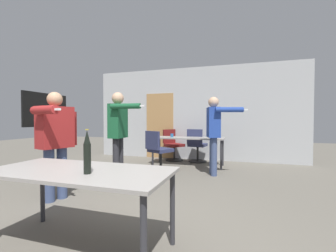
{
  "coord_description": "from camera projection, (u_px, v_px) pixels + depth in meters",
  "views": [
    {
      "loc": [
        1.33,
        -1.5,
        1.21
      ],
      "look_at": [
        0.12,
        2.29,
        1.1
      ],
      "focal_mm": 24.0,
      "sensor_mm": 36.0,
      "label": 1
    }
  ],
  "objects": [
    {
      "name": "back_wall",
      "position": [
        193.0,
        114.0,
        6.88
      ],
      "size": [
        6.37,
        0.12,
        2.81
      ],
      "color": "#B2B5B7",
      "rests_on": "ground_plane"
    },
    {
      "name": "conference_table_near",
      "position": [
        79.0,
        177.0,
        2.08
      ],
      "size": [
        1.73,
        0.81,
        0.75
      ],
      "color": "gray",
      "rests_on": "ground_plane"
    },
    {
      "name": "conference_table_far",
      "position": [
        188.0,
        140.0,
        5.92
      ],
      "size": [
        1.89,
        0.65,
        0.75
      ],
      "color": "gray",
      "rests_on": "ground_plane"
    },
    {
      "name": "tv_screen",
      "position": [
        46.0,
        123.0,
        4.82
      ],
      "size": [
        0.44,
        1.12,
        1.78
      ],
      "rotation": [
        0.0,
        0.0,
        1.57
      ],
      "color": "black",
      "rests_on": "ground_plane"
    },
    {
      "name": "person_left_plaid",
      "position": [
        119.0,
        127.0,
        4.45
      ],
      "size": [
        0.81,
        0.62,
        1.76
      ],
      "rotation": [
        0.0,
        0.0,
        -1.53
      ],
      "color": "#28282D",
      "rests_on": "ground_plane"
    },
    {
      "name": "person_near_casual",
      "position": [
        56.0,
        136.0,
        3.36
      ],
      "size": [
        0.72,
        0.83,
        1.63
      ],
      "rotation": [
        0.0,
        0.0,
        -1.85
      ],
      "color": "#3D4C75",
      "rests_on": "ground_plane"
    },
    {
      "name": "person_right_polo",
      "position": [
        214.0,
        128.0,
        4.91
      ],
      "size": [
        0.89,
        0.63,
        1.71
      ],
      "rotation": [
        0.0,
        0.0,
        -1.3
      ],
      "color": "#3D4C75",
      "rests_on": "ground_plane"
    },
    {
      "name": "office_chair_far_right",
      "position": [
        197.0,
        147.0,
        6.39
      ],
      "size": [
        0.53,
        0.58,
        0.95
      ],
      "rotation": [
        0.0,
        0.0,
        6.12
      ],
      "color": "black",
      "rests_on": "ground_plane"
    },
    {
      "name": "office_chair_mid_tucked",
      "position": [
        158.0,
        152.0,
        5.25
      ],
      "size": [
        0.64,
        0.67,
        0.95
      ],
      "rotation": [
        0.0,
        0.0,
        5.81
      ],
      "color": "black",
      "rests_on": "ground_plane"
    },
    {
      "name": "office_chair_far_left",
      "position": [
        173.0,
        146.0,
        6.74
      ],
      "size": [
        0.68,
        0.67,
        0.92
      ],
      "rotation": [
        0.0,
        0.0,
        4.08
      ],
      "color": "black",
      "rests_on": "ground_plane"
    },
    {
      "name": "beer_bottle",
      "position": [
        87.0,
        153.0,
        1.92
      ],
      "size": [
        0.06,
        0.06,
        0.38
      ],
      "color": "black",
      "rests_on": "conference_table_near"
    },
    {
      "name": "drink_cup",
      "position": [
        172.0,
        135.0,
        5.99
      ],
      "size": [
        0.08,
        0.08,
        0.1
      ],
      "color": "#2866A3",
      "rests_on": "conference_table_far"
    }
  ]
}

